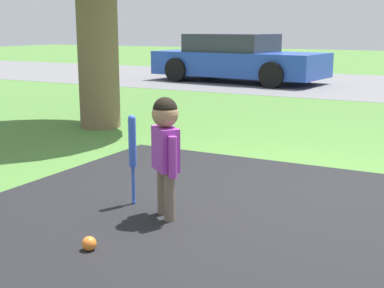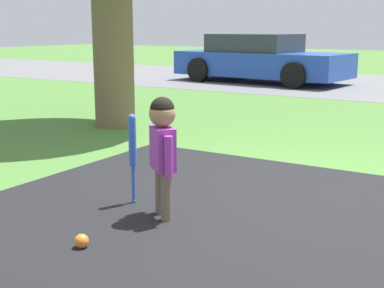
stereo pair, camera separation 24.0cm
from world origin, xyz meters
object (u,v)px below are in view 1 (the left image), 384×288
at_px(child, 165,141).
at_px(parked_car, 237,59).
at_px(baseball_bat, 132,147).
at_px(sports_ball, 89,244).

bearing_deg(child, parked_car, 150.39).
height_order(child, parked_car, parked_car).
height_order(baseball_bat, sports_ball, baseball_bat).
xyz_separation_m(baseball_bat, sports_ball, (0.26, -0.88, -0.42)).
bearing_deg(parked_car, sports_ball, -65.52).
height_order(sports_ball, parked_car, parked_car).
bearing_deg(parked_car, child, -63.56).
xyz_separation_m(child, baseball_bat, (-0.38, 0.14, -0.11)).
bearing_deg(sports_ball, baseball_bat, 106.69).
height_order(child, sports_ball, child).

